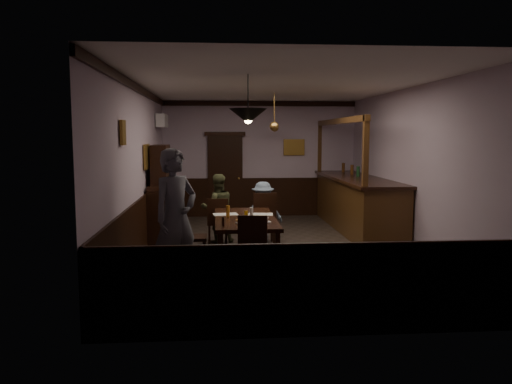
{
  "coord_description": "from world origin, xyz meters",
  "views": [
    {
      "loc": [
        -1.1,
        -8.98,
        2.11
      ],
      "look_at": [
        -0.45,
        -0.57,
        1.15
      ],
      "focal_mm": 35.0,
      "sensor_mm": 36.0,
      "label": 1
    }
  ],
  "objects": [
    {
      "name": "soda_can",
      "position": [
        -0.63,
        -0.84,
        0.81
      ],
      "size": [
        0.07,
        0.07,
        0.12
      ],
      "primitive_type": "cylinder",
      "color": "gold",
      "rests_on": "dining_table"
    },
    {
      "name": "saucer",
      "position": [
        -0.34,
        -1.29,
        0.76
      ],
      "size": [
        0.15,
        0.15,
        0.01
      ],
      "primitive_type": "cylinder",
      "color": "white",
      "rests_on": "dining_table"
    },
    {
      "name": "beer_glass",
      "position": [
        -0.93,
        -0.75,
        0.85
      ],
      "size": [
        0.06,
        0.06,
        0.2
      ],
      "primitive_type": "cylinder",
      "color": "#BF721E",
      "rests_on": "dining_table"
    },
    {
      "name": "room",
      "position": [
        0.0,
        0.0,
        1.5
      ],
      "size": [
        5.01,
        8.01,
        3.01
      ],
      "color": "#2D2621",
      "rests_on": "ground"
    },
    {
      "name": "chair_far_left",
      "position": [
        -1.11,
        0.5,
        0.5
      ],
      "size": [
        0.4,
        0.4,
        0.92
      ],
      "rotation": [
        0.0,
        0.0,
        3.15
      ],
      "color": "black",
      "rests_on": "ground"
    },
    {
      "name": "water_glass",
      "position": [
        -0.53,
        -0.67,
        0.82
      ],
      "size": [
        0.06,
        0.06,
        0.15
      ],
      "primitive_type": "cylinder",
      "color": "silver",
      "rests_on": "dining_table"
    },
    {
      "name": "person_standing",
      "position": [
        -1.69,
        -2.03,
        0.97
      ],
      "size": [
        0.83,
        0.82,
        1.93
      ],
      "primitive_type": "imported",
      "rotation": [
        0.0,
        0.0,
        0.74
      ],
      "color": "#545460",
      "rests_on": "ground"
    },
    {
      "name": "pastry_ring_b",
      "position": [
        -0.66,
        -1.29,
        0.79
      ],
      "size": [
        0.13,
        0.13,
        0.04
      ],
      "primitive_type": "torus",
      "color": "#C68C47",
      "rests_on": "pastry_plate"
    },
    {
      "name": "chair_side",
      "position": [
        -1.58,
        -0.97,
        0.54
      ],
      "size": [
        0.43,
        0.43,
        0.99
      ],
      "rotation": [
        0.0,
        0.0,
        1.57
      ],
      "color": "black",
      "rests_on": "ground"
    },
    {
      "name": "person_seated_left",
      "position": [
        -1.11,
        0.78,
        0.68
      ],
      "size": [
        0.75,
        0.63,
        1.36
      ],
      "primitive_type": "imported",
      "rotation": [
        0.0,
        0.0,
        3.34
      ],
      "color": "#42462A",
      "rests_on": "ground"
    },
    {
      "name": "pepper_mill",
      "position": [
        -1.02,
        -1.56,
        0.82
      ],
      "size": [
        0.04,
        0.04,
        0.14
      ],
      "primitive_type": "cylinder",
      "color": "black",
      "rests_on": "dining_table"
    },
    {
      "name": "napkin",
      "position": [
        -0.7,
        -0.99,
        0.75
      ],
      "size": [
        0.15,
        0.15,
        0.0
      ],
      "primitive_type": "cube",
      "rotation": [
        0.0,
        0.0,
        0.01
      ],
      "color": "#F6E55A",
      "rests_on": "dining_table"
    },
    {
      "name": "picture_left_small",
      "position": [
        -2.46,
        -1.6,
        2.15
      ],
      "size": [
        0.04,
        0.28,
        0.36
      ],
      "color": "olive",
      "rests_on": "ground"
    },
    {
      "name": "pastry_ring_a",
      "position": [
        -0.76,
        -1.28,
        0.79
      ],
      "size": [
        0.13,
        0.13,
        0.04
      ],
      "primitive_type": "torus",
      "color": "#C68C47",
      "rests_on": "pastry_plate"
    },
    {
      "name": "chair_far_right",
      "position": [
        -0.21,
        0.5,
        0.56
      ],
      "size": [
        0.45,
        0.45,
        1.02
      ],
      "rotation": [
        0.0,
        0.0,
        3.15
      ],
      "color": "black",
      "rests_on": "ground"
    },
    {
      "name": "picture_left_large",
      "position": [
        -2.46,
        0.8,
        1.7
      ],
      "size": [
        0.04,
        0.62,
        0.48
      ],
      "color": "olive",
      "rests_on": "ground"
    },
    {
      "name": "picture_back",
      "position": [
        0.9,
        3.96,
        1.8
      ],
      "size": [
        0.55,
        0.04,
        0.42
      ],
      "color": "olive",
      "rests_on": "ground"
    },
    {
      "name": "pastry_plate",
      "position": [
        -0.72,
        -1.29,
        0.76
      ],
      "size": [
        0.22,
        0.22,
        0.01
      ],
      "primitive_type": "cylinder",
      "color": "white",
      "rests_on": "dining_table"
    },
    {
      "name": "newspaper_right",
      "position": [
        -0.37,
        -0.51,
        0.75
      ],
      "size": [
        0.45,
        0.34,
        0.01
      ],
      "primitive_type": "cube",
      "rotation": [
        0.0,
        0.0,
        -0.1
      ],
      "color": "silver",
      "rests_on": "dining_table"
    },
    {
      "name": "pendant_brass_mid",
      "position": [
        0.1,
        1.56,
        2.3
      ],
      "size": [
        0.2,
        0.2,
        0.81
      ],
      "color": "#BF8C3F",
      "rests_on": "ground"
    },
    {
      "name": "sideboard",
      "position": [
        -2.21,
        1.25,
        0.77
      ],
      "size": [
        0.52,
        1.45,
        1.92
      ],
      "color": "black",
      "rests_on": "ground"
    },
    {
      "name": "dining_table",
      "position": [
        -0.65,
        -0.77,
        0.69
      ],
      "size": [
        1.01,
        2.21,
        0.75
      ],
      "rotation": [
        0.0,
        0.0,
        0.01
      ],
      "color": "black",
      "rests_on": "ground"
    },
    {
      "name": "person_seated_right",
      "position": [
        -0.21,
        0.78,
        0.6
      ],
      "size": [
        0.78,
        0.45,
        1.2
      ],
      "primitive_type": "imported",
      "rotation": [
        0.0,
        0.0,
        3.14
      ],
      "color": "slate",
      "rests_on": "ground"
    },
    {
      "name": "chair_near",
      "position": [
        -0.63,
        -2.09,
        0.53
      ],
      "size": [
        0.49,
        0.49,
        0.98
      ],
      "rotation": [
        0.0,
        0.0,
        -0.17
      ],
      "color": "black",
      "rests_on": "ground"
    },
    {
      "name": "pendant_iron",
      "position": [
        -0.64,
        -1.57,
        2.39
      ],
      "size": [
        0.56,
        0.56,
        0.72
      ],
      "color": "black",
      "rests_on": "ground"
    },
    {
      "name": "newspaper_left",
      "position": [
        -0.97,
        -0.46,
        0.75
      ],
      "size": [
        0.46,
        0.36,
        0.01
      ],
      "primitive_type": "cube",
      "rotation": [
        0.0,
        0.0,
        0.15
      ],
      "color": "silver",
      "rests_on": "dining_table"
    },
    {
      "name": "pendant_brass_far",
      "position": [
        0.3,
        3.19,
        2.3
      ],
      "size": [
        0.2,
        0.2,
        0.81
      ],
      "color": "#BF8C3F",
      "rests_on": "ground"
    },
    {
      "name": "ac_unit",
      "position": [
        -2.38,
        2.9,
        2.45
      ],
      "size": [
        0.2,
        0.85,
        0.3
      ],
      "color": "white",
      "rests_on": "ground"
    },
    {
      "name": "door_back",
      "position": [
        -0.9,
        3.95,
        1.05
      ],
      "size": [
        0.9,
        0.06,
        2.1
      ],
      "primitive_type": "cube",
      "color": "black",
      "rests_on": "ground"
    },
    {
      "name": "bar_counter",
      "position": [
        1.99,
        1.94,
        0.63
      ],
      "size": [
        1.03,
        4.43,
        2.48
      ],
      "color": "#452912",
      "rests_on": "ground"
    },
    {
      "name": "coffee_cup",
      "position": [
        -0.34,
        -1.33,
        0.8
      ],
      "size": [
        0.08,
        0.08,
        0.07
      ],
      "primitive_type": "imported",
      "rotation": [
        0.0,
        0.0,
        0.01
      ],
      "color": "white",
      "rests_on": "saucer"
    }
  ]
}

